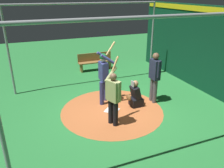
# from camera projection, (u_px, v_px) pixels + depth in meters

# --- Properties ---
(ground_plane) EXTENTS (25.25, 25.25, 0.00)m
(ground_plane) POSITION_uv_depth(u_px,v_px,m) (112.00, 110.00, 7.49)
(ground_plane) COLOR #287A38
(dirt_circle) EXTENTS (3.36, 3.36, 0.01)m
(dirt_circle) POSITION_uv_depth(u_px,v_px,m) (112.00, 110.00, 7.49)
(dirt_circle) COLOR #B76033
(dirt_circle) RESTS_ON ground
(home_plate) EXTENTS (0.59, 0.59, 0.01)m
(home_plate) POSITION_uv_depth(u_px,v_px,m) (112.00, 110.00, 7.49)
(home_plate) COLOR white
(home_plate) RESTS_ON dirt_circle
(batter) EXTENTS (0.68, 0.49, 2.12)m
(batter) POSITION_uv_depth(u_px,v_px,m) (104.00, 73.00, 7.66)
(batter) COLOR navy
(batter) RESTS_ON ground
(catcher) EXTENTS (0.58, 0.40, 0.94)m
(catcher) POSITION_uv_depth(u_px,v_px,m) (135.00, 96.00, 7.67)
(catcher) COLOR black
(catcher) RESTS_ON ground
(umpire) EXTENTS (0.22, 0.49, 1.78)m
(umpire) POSITION_uv_depth(u_px,v_px,m) (155.00, 75.00, 7.74)
(umpire) COLOR #4C4C51
(umpire) RESTS_ON ground
(visitor) EXTENTS (0.53, 0.61, 1.98)m
(visitor) POSITION_uv_depth(u_px,v_px,m) (113.00, 96.00, 6.40)
(visitor) COLOR black
(visitor) RESTS_ON ground
(back_wall) EXTENTS (0.22, 9.25, 3.21)m
(back_wall) POSITION_uv_depth(u_px,v_px,m) (214.00, 52.00, 8.25)
(back_wall) COLOR #0C3D26
(back_wall) RESTS_ON ground
(cage_frame) EXTENTS (6.02, 5.27, 3.28)m
(cage_frame) POSITION_uv_depth(u_px,v_px,m) (112.00, 42.00, 6.62)
(cage_frame) COLOR gray
(cage_frame) RESTS_ON ground
(bench) EXTENTS (1.71, 0.36, 0.85)m
(bench) POSITION_uv_depth(u_px,v_px,m) (95.00, 61.00, 11.23)
(bench) COLOR olive
(bench) RESTS_ON ground
(baseball_0) EXTENTS (0.07, 0.07, 0.07)m
(baseball_0) POSITION_uv_depth(u_px,v_px,m) (101.00, 99.00, 8.17)
(baseball_0) COLOR white
(baseball_0) RESTS_ON dirt_circle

